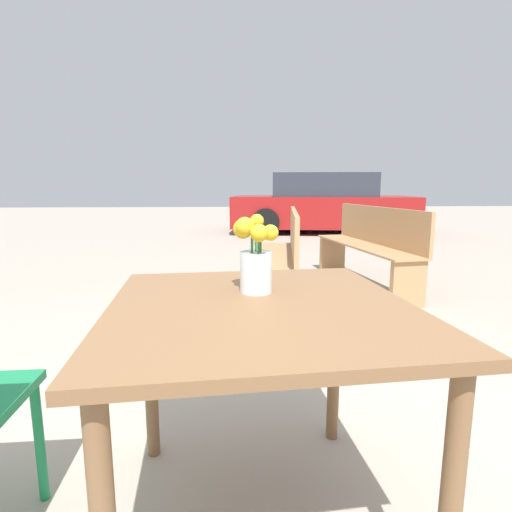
% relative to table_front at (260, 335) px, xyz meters
% --- Properties ---
extents(table_front, '(0.94, 0.97, 0.73)m').
position_rel_table_front_xyz_m(table_front, '(0.00, 0.00, 0.00)').
color(table_front, brown).
rests_on(table_front, ground_plane).
extents(flower_vase, '(0.14, 0.16, 0.25)m').
position_rel_table_front_xyz_m(flower_vase, '(-0.01, 0.12, 0.20)').
color(flower_vase, silver).
rests_on(flower_vase, table_front).
extents(bench_near, '(0.56, 1.62, 0.85)m').
position_rel_table_front_xyz_m(bench_near, '(0.39, 2.44, -0.17)').
color(bench_near, tan).
rests_on(bench_near, ground_plane).
extents(bench_middle, '(0.63, 1.84, 0.85)m').
position_rel_table_front_xyz_m(bench_middle, '(1.40, 3.04, -0.16)').
color(bench_middle, tan).
rests_on(bench_middle, ground_plane).
extents(parked_car, '(4.32, 2.42, 1.36)m').
position_rel_table_front_xyz_m(parked_car, '(2.03, 8.20, 0.01)').
color(parked_car, maroon).
rests_on(parked_car, ground_plane).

